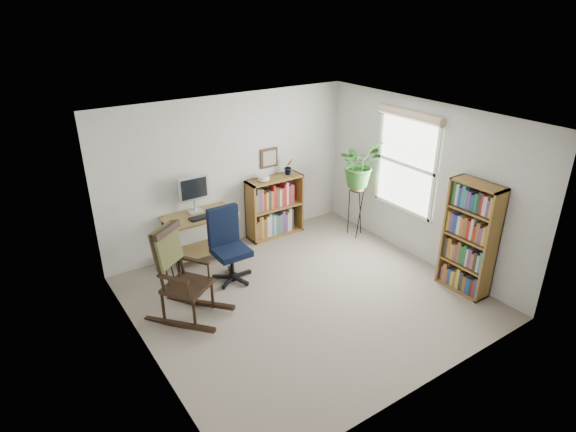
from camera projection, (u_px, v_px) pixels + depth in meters
floor at (305, 297)px, 6.47m from camera, size 4.20×4.00×0.00m
ceiling at (308, 120)px, 5.48m from camera, size 4.20×4.00×0.00m
wall_back at (230, 172)px, 7.48m from camera, size 4.20×0.00×2.40m
wall_front at (433, 290)px, 4.47m from camera, size 4.20×0.00×2.40m
wall_left at (140, 264)px, 4.90m from camera, size 0.00×4.00×2.40m
wall_right at (422, 183)px, 7.05m from camera, size 0.00×4.00×2.40m
window at (406, 165)px, 7.17m from camera, size 0.12×1.20×1.50m
desk at (201, 238)px, 7.24m from camera, size 1.05×0.58×0.75m
monitor at (194, 194)px, 7.07m from camera, size 0.46×0.16×0.56m
keyboard at (203, 217)px, 6.99m from camera, size 0.40×0.15×0.02m
office_chair at (231, 246)px, 6.66m from camera, size 0.59×0.59×1.07m
rocking_chair at (186, 274)px, 5.83m from camera, size 1.12×1.24×1.23m
low_bookshelf at (275, 207)px, 7.99m from camera, size 0.96×0.32×1.02m
tall_bookshelf at (470, 238)px, 6.34m from camera, size 0.29×0.68×1.56m
plant_stand at (356, 209)px, 7.97m from camera, size 0.32×0.32×0.96m
spider_plant at (361, 142)px, 7.50m from camera, size 1.69×1.88×1.46m
potted_plant_small at (289, 171)px, 7.91m from camera, size 0.13×0.24×0.11m
framed_picture at (269, 158)px, 7.77m from camera, size 0.32×0.04×0.32m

